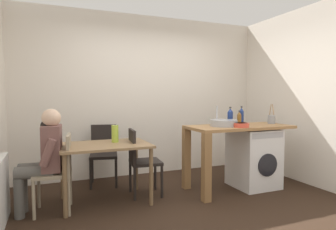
# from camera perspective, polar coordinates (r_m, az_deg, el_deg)

# --- Properties ---
(ground_plane) EXTENTS (5.46, 5.46, 0.00)m
(ground_plane) POSITION_cam_1_polar(r_m,az_deg,el_deg) (3.67, 4.12, -17.77)
(ground_plane) COLOR black
(wall_back) EXTENTS (4.60, 0.10, 2.70)m
(wall_back) POSITION_cam_1_polar(r_m,az_deg,el_deg) (5.04, -4.69, 3.81)
(wall_back) COLOR silver
(wall_back) RESTS_ON ground_plane
(wall_counter_side) EXTENTS (0.10, 3.80, 2.70)m
(wall_counter_side) POSITION_cam_1_polar(r_m,az_deg,el_deg) (4.77, 28.05, 3.38)
(wall_counter_side) COLOR silver
(wall_counter_side) RESTS_ON ground_plane
(dining_table) EXTENTS (1.10, 0.76, 0.74)m
(dining_table) POSITION_cam_1_polar(r_m,az_deg,el_deg) (3.78, -12.24, -7.03)
(dining_table) COLOR olive
(dining_table) RESTS_ON ground_plane
(chair_person_seat) EXTENTS (0.44, 0.44, 0.90)m
(chair_person_seat) POSITION_cam_1_polar(r_m,az_deg,el_deg) (3.65, -20.51, -9.76)
(chair_person_seat) COLOR gray
(chair_person_seat) RESTS_ON ground_plane
(chair_opposite) EXTENTS (0.44, 0.44, 0.90)m
(chair_opposite) POSITION_cam_1_polar(r_m,az_deg,el_deg) (3.97, -5.50, -8.44)
(chair_opposite) COLOR black
(chair_opposite) RESTS_ON ground_plane
(chair_spare_by_wall) EXTENTS (0.47, 0.47, 0.90)m
(chair_spare_by_wall) POSITION_cam_1_polar(r_m,az_deg,el_deg) (4.57, -12.49, -6.88)
(chair_spare_by_wall) COLOR black
(chair_spare_by_wall) RESTS_ON ground_plane
(seated_person) EXTENTS (0.52, 0.53, 1.20)m
(seated_person) POSITION_cam_1_polar(r_m,az_deg,el_deg) (3.63, -23.12, -7.24)
(seated_person) COLOR #595651
(seated_person) RESTS_ON ground_plane
(kitchen_counter) EXTENTS (1.50, 0.68, 0.92)m
(kitchen_counter) POSITION_cam_1_polar(r_m,az_deg,el_deg) (4.20, 11.42, -4.30)
(kitchen_counter) COLOR #9E7042
(kitchen_counter) RESTS_ON ground_plane
(washing_machine) EXTENTS (0.60, 0.61, 0.86)m
(washing_machine) POSITION_cam_1_polar(r_m,az_deg,el_deg) (4.53, 16.42, -8.04)
(washing_machine) COLOR white
(washing_machine) RESTS_ON ground_plane
(sink_basin) EXTENTS (0.38, 0.38, 0.09)m
(sink_basin) POSITION_cam_1_polar(r_m,az_deg,el_deg) (4.15, 10.86, -1.56)
(sink_basin) COLOR #9EA0A5
(sink_basin) RESTS_ON kitchen_counter
(tap) EXTENTS (0.02, 0.02, 0.28)m
(tap) POSITION_cam_1_polar(r_m,az_deg,el_deg) (4.29, 9.57, -0.10)
(tap) COLOR #B2B2B7
(tap) RESTS_ON kitchen_counter
(bottle_tall_green) EXTENTS (0.08, 0.08, 0.26)m
(bottle_tall_green) POSITION_cam_1_polar(r_m,az_deg,el_deg) (4.45, 12.10, -0.28)
(bottle_tall_green) COLOR navy
(bottle_tall_green) RESTS_ON kitchen_counter
(bottle_squat_brown) EXTENTS (0.06, 0.06, 0.21)m
(bottle_squat_brown) POSITION_cam_1_polar(r_m,az_deg,el_deg) (4.49, 13.79, -0.58)
(bottle_squat_brown) COLOR brown
(bottle_squat_brown) RESTS_ON kitchen_counter
(bottle_clear_small) EXTENTS (0.07, 0.07, 0.27)m
(bottle_clear_small) POSITION_cam_1_polar(r_m,az_deg,el_deg) (4.60, 14.20, -0.14)
(bottle_clear_small) COLOR navy
(bottle_clear_small) RESTS_ON kitchen_counter
(mixing_bowl) EXTENTS (0.22, 0.22, 0.06)m
(mixing_bowl) POSITION_cam_1_polar(r_m,az_deg,el_deg) (4.07, 14.14, -1.87)
(mixing_bowl) COLOR #D84C38
(mixing_bowl) RESTS_ON kitchen_counter
(utensil_crock) EXTENTS (0.11, 0.11, 0.30)m
(utensil_crock) POSITION_cam_1_polar(r_m,az_deg,el_deg) (4.73, 19.63, -0.76)
(utensil_crock) COLOR gray
(utensil_crock) RESTS_ON kitchen_counter
(vase) EXTENTS (0.09, 0.09, 0.22)m
(vase) POSITION_cam_1_polar(r_m,az_deg,el_deg) (3.87, -10.35, -3.63)
(vase) COLOR #A8C63D
(vase) RESTS_ON dining_table
(scissors) EXTENTS (0.15, 0.06, 0.01)m
(scissors) POSITION_cam_1_polar(r_m,az_deg,el_deg) (4.19, 14.04, -2.11)
(scissors) COLOR #B2B2B7
(scissors) RESTS_ON kitchen_counter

